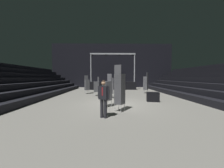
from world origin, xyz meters
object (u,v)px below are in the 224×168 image
stage_riser (113,85)px  man_with_tie (104,97)px  chair_stack_front_left (111,88)px  chair_stack_front_right (120,88)px  chair_stack_mid_left (146,83)px  equipment_road_case (153,97)px  chair_stack_mid_centre (107,90)px  chair_stack_rear_left (87,85)px  chair_stack_mid_right (96,86)px

stage_riser → man_with_tie: 14.12m
stage_riser → chair_stack_front_left: stage_riser is taller
chair_stack_front_right → man_with_tie: bearing=-89.7°
stage_riser → chair_stack_mid_left: bearing=-55.2°
chair_stack_front_right → chair_stack_mid_left: 8.49m
man_with_tie → equipment_road_case: 5.25m
chair_stack_mid_centre → chair_stack_rear_left: same height
chair_stack_mid_left → chair_stack_rear_left: size_ratio=1.17×
chair_stack_front_right → chair_stack_rear_left: size_ratio=1.21×
chair_stack_mid_right → equipment_road_case: (4.58, -2.97, -0.59)m
stage_riser → chair_stack_front_left: (-0.35, -8.62, 0.22)m
man_with_tie → chair_stack_mid_centre: (0.12, 2.21, 0.06)m
chair_stack_rear_left → chair_stack_mid_left: bearing=148.8°
man_with_tie → chair_stack_mid_centre: bearing=-69.1°
chair_stack_front_right → equipment_road_case: bearing=82.2°
chair_stack_mid_left → chair_stack_mid_centre: 7.84m
chair_stack_mid_centre → chair_stack_rear_left: (-2.41, 6.33, 0.00)m
chair_stack_front_right → chair_stack_mid_centre: 1.34m
chair_stack_front_left → chair_stack_front_right: 4.43m
chair_stack_front_left → chair_stack_mid_centre: (-0.23, -3.27, 0.13)m
chair_stack_mid_centre → chair_stack_mid_right: bearing=-23.4°
chair_stack_mid_left → chair_stack_mid_right: (-5.44, -1.98, -0.25)m
man_with_tie → chair_stack_front_right: size_ratio=0.69×
chair_stack_mid_right → equipment_road_case: 5.49m
stage_riser → chair_stack_mid_centre: (-0.58, -11.89, 0.35)m
chair_stack_front_right → equipment_road_case: (2.72, 2.75, -0.88)m
chair_stack_front_right → chair_stack_mid_centre: size_ratio=1.21×
chair_stack_front_left → chair_stack_mid_left: bearing=-60.2°
chair_stack_mid_centre → equipment_road_case: size_ratio=2.28×
chair_stack_front_right → chair_stack_mid_centre: bearing=158.5°
chair_stack_rear_left → chair_stack_front_left: bearing=97.5°
stage_riser → chair_stack_front_right: 13.03m
chair_stack_mid_left → chair_stack_rear_left: bearing=125.8°
stage_riser → chair_stack_mid_centre: size_ratio=3.38×
chair_stack_mid_right → chair_stack_front_left: bearing=-152.7°
chair_stack_mid_right → chair_stack_mid_centre: bearing=175.0°
chair_stack_mid_left → chair_stack_mid_centre: (-4.27, -6.57, -0.17)m
stage_riser → chair_stack_rear_left: bearing=-118.4°
man_with_tie → equipment_road_case: man_with_tie is taller
chair_stack_mid_left → man_with_tie: bearing=-172.8°
stage_riser → chair_stack_front_left: bearing=-92.3°
chair_stack_mid_centre → equipment_road_case: chair_stack_mid_centre is taller
man_with_tie → chair_stack_mid_left: size_ratio=0.71×
equipment_road_case → chair_stack_mid_left: bearing=80.2°
stage_riser → chair_stack_mid_left: (3.69, -5.31, 0.52)m
stage_riser → chair_stack_mid_centre: 11.91m
chair_stack_rear_left → equipment_road_case: size_ratio=2.28×
chair_stack_mid_right → equipment_road_case: chair_stack_mid_right is taller
chair_stack_front_left → chair_stack_mid_left: (4.04, 3.31, 0.29)m
chair_stack_front_left → chair_stack_rear_left: chair_stack_rear_left is taller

